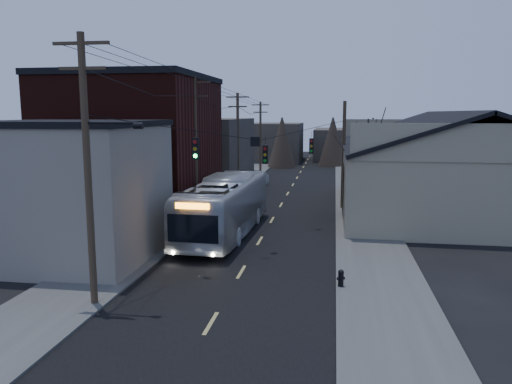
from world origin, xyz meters
TOP-DOWN VIEW (x-y plane):
  - ground at (0.00, 0.00)m, footprint 160.00×160.00m
  - road_surface at (0.00, 30.00)m, footprint 9.00×110.00m
  - sidewalk_left at (-6.50, 30.00)m, footprint 4.00×110.00m
  - sidewalk_right at (6.50, 30.00)m, footprint 4.00×110.00m
  - building_clapboard at (-9.00, 9.00)m, footprint 8.00×8.00m
  - building_brick at (-10.00, 20.00)m, footprint 10.00×12.00m
  - building_left_far at (-9.50, 36.00)m, footprint 9.00×14.00m
  - warehouse at (13.00, 25.00)m, footprint 16.16×20.60m
  - building_far_left at (-6.00, 65.00)m, footprint 10.00×12.00m
  - building_far_right at (7.00, 70.00)m, footprint 12.00×14.00m
  - bare_tree at (6.50, 20.00)m, footprint 0.40×0.40m
  - utility_lines at (-3.11, 24.14)m, footprint 11.24×45.28m
  - bus at (-2.38, 15.19)m, footprint 3.49×13.10m
  - parked_car at (-3.70, 35.74)m, footprint 2.23×4.86m
  - fire_hydrant at (4.70, 6.43)m, footprint 0.37×0.26m

SIDE VIEW (x-z plane):
  - ground at x=0.00m, z-range 0.00..0.00m
  - road_surface at x=0.00m, z-range 0.00..0.02m
  - sidewalk_left at x=-6.50m, z-range 0.00..0.12m
  - sidewalk_right at x=6.50m, z-range 0.00..0.12m
  - fire_hydrant at x=4.70m, z-range 0.15..0.90m
  - parked_car at x=-3.70m, z-range 0.00..1.54m
  - bus at x=-2.38m, z-range 0.00..3.62m
  - building_far_right at x=7.00m, z-range 0.00..5.00m
  - warehouse at x=13.00m, z-range -1.17..6.56m
  - building_far_left at x=-6.00m, z-range 0.00..6.00m
  - building_clapboard at x=-9.00m, z-range 0.00..7.00m
  - building_left_far at x=-9.50m, z-range 0.00..7.00m
  - bare_tree at x=6.50m, z-range 0.00..7.20m
  - utility_lines at x=-3.11m, z-range -0.30..10.20m
  - building_brick at x=-10.00m, z-range 0.00..10.00m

